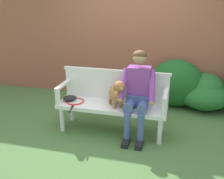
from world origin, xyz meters
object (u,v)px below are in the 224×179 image
(tennis_racket, at_px, (75,102))
(dog_on_bench, at_px, (117,93))
(baseball_glove, at_px, (70,98))
(person_seated, at_px, (138,91))
(garden_bench, at_px, (112,108))

(tennis_racket, bearing_deg, dog_on_bench, 1.04)
(tennis_racket, distance_m, baseball_glove, 0.12)
(person_seated, height_order, baseball_glove, person_seated)
(tennis_racket, bearing_deg, person_seated, 3.12)
(garden_bench, relative_size, tennis_racket, 2.94)
(tennis_racket, relative_size, baseball_glove, 2.64)
(person_seated, distance_m, dog_on_bench, 0.32)
(garden_bench, height_order, dog_on_bench, dog_on_bench)
(garden_bench, distance_m, tennis_racket, 0.61)
(garden_bench, distance_m, baseball_glove, 0.71)
(baseball_glove, bearing_deg, person_seated, -35.87)
(garden_bench, bearing_deg, baseball_glove, -177.82)
(person_seated, distance_m, baseball_glove, 1.13)
(garden_bench, relative_size, person_seated, 1.28)
(dog_on_bench, xyz_separation_m, tennis_racket, (-0.69, -0.01, -0.21))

